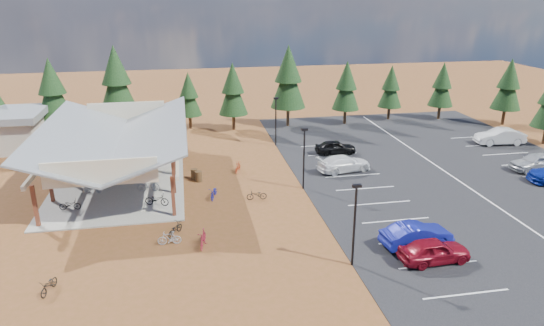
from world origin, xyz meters
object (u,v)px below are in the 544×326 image
(lamp_post_1, at_px, (304,154))
(bike_3, at_px, (106,151))
(bike_7, at_px, (149,150))
(bike_11, at_px, (203,238))
(car_8, at_px, (535,162))
(lamp_post_2, at_px, (276,118))
(trash_bin_1, at_px, (194,174))
(bike_13, at_px, (169,238))
(bike_15, at_px, (238,167))
(bike_1, at_px, (93,188))
(car_4, at_px, (335,147))
(bike_0, at_px, (70,205))
(car_1, at_px, (417,235))
(bike_16, at_px, (257,195))
(trash_bin_0, at_px, (198,176))
(car_0, at_px, (434,250))
(bike_pavilion, at_px, (116,136))
(bike_6, at_px, (158,157))
(bike_8, at_px, (49,285))
(car_9, at_px, (500,137))
(bike_5, at_px, (148,185))
(bike_14, at_px, (214,193))
(bike_4, at_px, (157,199))
(car_3, at_px, (344,163))
(bike_2, at_px, (83,163))
(lamp_post_0, at_px, (355,219))

(lamp_post_1, bearing_deg, bike_3, 146.41)
(bike_3, bearing_deg, bike_7, -111.56)
(bike_11, xyz_separation_m, car_8, (30.18, 8.51, 0.27))
(lamp_post_2, relative_size, trash_bin_1, 5.71)
(bike_13, bearing_deg, bike_15, 156.36)
(bike_1, distance_m, car_4, 23.00)
(car_4, bearing_deg, bike_0, 113.70)
(lamp_post_2, relative_size, car_1, 1.12)
(bike_16, bearing_deg, trash_bin_1, -137.37)
(bike_0, bearing_deg, bike_1, -16.88)
(trash_bin_0, xyz_separation_m, bike_3, (-8.57, 8.09, 0.14))
(car_0, bearing_deg, bike_0, 60.52)
(bike_pavilion, bearing_deg, bike_3, 107.49)
(bike_6, bearing_deg, bike_8, 147.31)
(bike_pavilion, height_order, car_0, bike_pavilion)
(car_4, distance_m, car_9, 18.03)
(bike_3, xyz_separation_m, car_8, (38.59, -10.92, 0.24))
(bike_5, relative_size, car_8, 0.37)
(bike_16, distance_m, car_1, 12.65)
(lamp_post_1, bearing_deg, bike_11, -136.43)
(lamp_post_1, xyz_separation_m, car_8, (21.61, 0.36, -2.15))
(bike_0, height_order, car_1, car_1)
(car_9, bearing_deg, bike_3, -88.04)
(bike_7, height_order, car_4, car_4)
(bike_14, bearing_deg, bike_7, 130.78)
(lamp_post_2, bearing_deg, bike_15, -124.13)
(bike_3, bearing_deg, bike_pavilion, 178.84)
(bike_6, xyz_separation_m, bike_11, (3.40, -16.66, -0.04))
(trash_bin_0, distance_m, bike_0, 10.46)
(bike_13, xyz_separation_m, bike_16, (6.57, 5.98, -0.04))
(bike_15, bearing_deg, bike_7, -14.60)
(bike_8, bearing_deg, bike_pavilion, 99.13)
(bike_15, bearing_deg, bike_8, 76.63)
(bike_4, bearing_deg, bike_16, -73.21)
(bike_15, xyz_separation_m, car_9, (28.17, 3.21, 0.42))
(trash_bin_0, bearing_deg, bike_14, -74.54)
(bike_7, height_order, bike_14, bike_7)
(lamp_post_2, xyz_separation_m, bike_6, (-11.97, -3.49, -2.39))
(bike_7, xyz_separation_m, bike_13, (2.22, -18.61, -0.11))
(trash_bin_0, xyz_separation_m, bike_1, (-8.42, -1.24, 0.09))
(bike_4, relative_size, bike_8, 1.13)
(bike_pavilion, relative_size, car_3, 3.94)
(bike_7, height_order, bike_8, bike_7)
(trash_bin_1, height_order, bike_11, bike_11)
(bike_1, distance_m, bike_2, 6.80)
(bike_3, height_order, bike_7, bike_3)
(bike_4, height_order, bike_15, bike_4)
(lamp_post_0, bearing_deg, bike_8, 178.90)
(bike_3, relative_size, car_9, 0.32)
(trash_bin_1, distance_m, car_8, 30.55)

